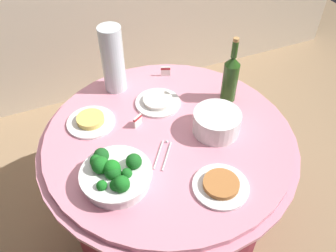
# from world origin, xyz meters

# --- Properties ---
(ground_plane) EXTENTS (6.00, 6.00, 0.00)m
(ground_plane) POSITION_xyz_m (0.00, 0.00, 0.00)
(ground_plane) COLOR #9E7F5B
(buffet_table) EXTENTS (1.16, 1.16, 0.74)m
(buffet_table) POSITION_xyz_m (0.00, 0.00, 0.38)
(buffet_table) COLOR maroon
(buffet_table) RESTS_ON ground_plane
(broccoli_bowl) EXTENTS (0.28, 0.28, 0.12)m
(broccoli_bowl) POSITION_xyz_m (-0.29, -0.16, 0.79)
(broccoli_bowl) COLOR white
(broccoli_bowl) RESTS_ON buffet_table
(plate_stack) EXTENTS (0.21, 0.21, 0.10)m
(plate_stack) POSITION_xyz_m (0.21, -0.06, 0.79)
(plate_stack) COLOR white
(plate_stack) RESTS_ON buffet_table
(wine_bottle) EXTENTS (0.07, 0.07, 0.34)m
(wine_bottle) POSITION_xyz_m (0.37, 0.11, 0.87)
(wine_bottle) COLOR #234A16
(wine_bottle) RESTS_ON buffet_table
(decorative_fruit_vase) EXTENTS (0.11, 0.11, 0.34)m
(decorative_fruit_vase) POSITION_xyz_m (-0.11, 0.41, 0.89)
(decorative_fruit_vase) COLOR silver
(decorative_fruit_vase) RESTS_ON buffet_table
(serving_tongs) EXTENTS (0.13, 0.16, 0.01)m
(serving_tongs) POSITION_xyz_m (-0.07, -0.10, 0.74)
(serving_tongs) COLOR silver
(serving_tongs) RESTS_ON buffet_table
(food_plate_peanuts) EXTENTS (0.22, 0.22, 0.03)m
(food_plate_peanuts) POSITION_xyz_m (0.07, -0.35, 0.75)
(food_plate_peanuts) COLOR white
(food_plate_peanuts) RESTS_ON buffet_table
(food_plate_noodles) EXTENTS (0.22, 0.22, 0.04)m
(food_plate_noodles) POSITION_xyz_m (-0.30, 0.20, 0.75)
(food_plate_noodles) COLOR white
(food_plate_noodles) RESTS_ON buffet_table
(food_plate_rice) EXTENTS (0.22, 0.22, 0.03)m
(food_plate_rice) POSITION_xyz_m (0.04, 0.21, 0.75)
(food_plate_rice) COLOR white
(food_plate_rice) RESTS_ON buffet_table
(label_placard_front) EXTENTS (0.05, 0.03, 0.05)m
(label_placard_front) POSITION_xyz_m (0.16, 0.41, 0.77)
(label_placard_front) COLOR white
(label_placard_front) RESTS_ON buffet_table
(label_placard_mid) EXTENTS (0.05, 0.03, 0.05)m
(label_placard_mid) POSITION_xyz_m (-0.10, 0.11, 0.77)
(label_placard_mid) COLOR white
(label_placard_mid) RESTS_ON buffet_table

